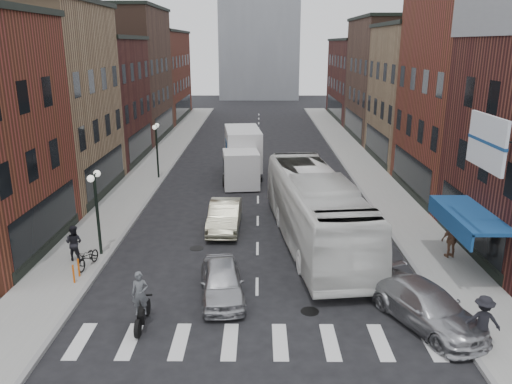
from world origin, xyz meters
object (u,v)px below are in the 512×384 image
sedan_left_far (225,216)px  curb_car (427,306)px  bike_rack (76,271)px  motorcycle_rider (141,301)px  streetlamp_near (96,198)px  sedan_left_near (222,281)px  ped_right_a (483,321)px  ped_right_b (452,239)px  box_truck (242,155)px  transit_bus (315,209)px  parked_bicycle (88,257)px  streetlamp_far (157,141)px  billboard_sign (489,144)px  ped_left_solo (74,243)px

sedan_left_far → curb_car: size_ratio=0.95×
bike_rack → motorcycle_rider: bearing=-43.7°
streetlamp_near → sedan_left_near: (6.01, -3.94, -2.21)m
ped_right_a → ped_right_b: size_ratio=0.99×
box_truck → ped_right_a: 23.36m
motorcycle_rider → transit_bus: (6.95, 7.81, 0.80)m
sedan_left_far → parked_bicycle: bearing=-137.1°
ped_right_b → transit_bus: bearing=-30.9°
streetlamp_far → curb_car: (13.47, -19.85, -2.20)m
ped_right_a → ped_right_b: ped_right_b is taller
sedan_left_far → ped_right_a: ped_right_a is taller
billboard_sign → curb_car: (-2.51, -2.35, -5.42)m
motorcycle_rider → sedan_left_near: size_ratio=0.52×
sedan_left_far → curb_car: (7.86, -9.51, -0.05)m
sedan_left_near → curb_car: bearing=-21.4°
curb_car → ped_right_b: size_ratio=2.76×
billboard_sign → ped_left_solo: billboard_sign is taller
box_truck → sedan_left_near: 18.38m
box_truck → ped_right_a: size_ratio=4.77×
billboard_sign → transit_bus: size_ratio=0.29×
streetlamp_far → motorcycle_rider: size_ratio=1.93×
bike_rack → ped_right_a: ped_right_a is taller
sedan_left_near → ped_right_a: bearing=-28.0°
streetlamp_far → parked_bicycle: 15.63m
streetlamp_near → ped_left_solo: bearing=-144.7°
curb_car → ped_right_a: ped_right_a is taller
motorcycle_rider → box_truck: bearing=74.2°
billboard_sign → sedan_left_far: bearing=145.4°
bike_rack → parked_bicycle: bearing=85.4°
sedan_left_far → ped_right_b: bearing=-19.0°
motorcycle_rider → sedan_left_near: (2.69, 2.14, -0.29)m
billboard_sign → streetlamp_far: (-15.99, 17.50, -3.22)m
transit_bus → ped_right_a: bearing=-70.2°
streetlamp_near → parked_bicycle: streetlamp_near is taller
ped_right_a → sedan_left_near: bearing=-7.7°
motorcycle_rider → parked_bicycle: size_ratio=1.25×
transit_bus → ped_left_solo: 11.53m
curb_car → transit_bus: bearing=88.3°
parked_bicycle → billboard_sign: bearing=3.6°
billboard_sign → ped_right_a: bearing=-107.3°
box_truck → motorcycle_rider: (-2.90, -20.49, -0.75)m
sedan_left_near → transit_bus: bearing=46.0°
ped_left_solo → ped_right_a: bearing=167.8°
streetlamp_far → curb_car: 24.09m
transit_bus → ped_right_b: 6.48m
bike_rack → transit_bus: size_ratio=0.06×
streetlamp_far → parked_bicycle: size_ratio=2.40×
bike_rack → sedan_left_near: size_ratio=0.19×
transit_bus → sedan_left_far: size_ratio=2.79×
streetlamp_near → bike_rack: 3.59m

